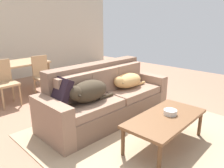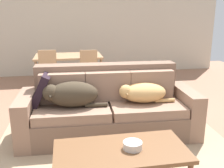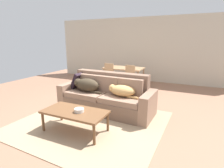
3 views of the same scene
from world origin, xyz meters
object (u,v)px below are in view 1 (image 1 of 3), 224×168
dog_on_left_cushion (88,91)px  throw_pillow_by_left_arm (58,92)px  couch (106,98)px  dog_on_right_cushion (127,81)px  coffee_table (165,120)px  dining_table (13,66)px  bowl_on_coffee_table (170,112)px  dining_chair_near_right (43,74)px  dining_chair_near_left (5,81)px

dog_on_left_cushion → throw_pillow_by_left_arm: 0.43m
couch → dog_on_right_cushion: (0.45, -0.11, 0.25)m
dog_on_left_cushion → coffee_table: size_ratio=0.65×
throw_pillow_by_left_arm → dog_on_left_cushion: bearing=-28.7°
dining_table → bowl_on_coffee_table: bearing=-82.2°
dog_on_right_cushion → dining_chair_near_right: bearing=107.3°
couch → dog_on_left_cushion: size_ratio=2.97×
dining_table → dining_chair_near_right: (0.40, -0.55, -0.17)m
couch → throw_pillow_by_left_arm: couch is taller
dining_chair_near_right → bowl_on_coffee_table: bearing=-83.6°
dining_table → dining_chair_near_left: bearing=-129.2°
dog_on_left_cushion → throw_pillow_by_left_arm: bearing=153.7°
dog_on_left_cushion → dog_on_right_cushion: bearing=3.1°
dog_on_right_cushion → coffee_table: dog_on_right_cushion is taller
dining_chair_near_left → dining_chair_near_right: 0.83m
bowl_on_coffee_table → dining_table: 3.71m
throw_pillow_by_left_arm → dog_on_right_cushion: bearing=-8.2°
dog_on_right_cushion → dining_table: dog_on_right_cushion is taller
dining_chair_near_left → coffee_table: bearing=-74.2°
coffee_table → bowl_on_coffee_table: bearing=-4.0°
dog_on_left_cushion → dog_on_right_cushion: dog_on_left_cushion is taller
couch → dining_table: (-0.48, 2.45, 0.30)m
dog_on_left_cushion → dining_chair_near_right: bearing=80.4°
dog_on_right_cushion → bowl_on_coffee_table: (-0.43, -1.11, -0.15)m
dog_on_left_cushion → dog_on_right_cushion: size_ratio=1.08×
throw_pillow_by_left_arm → bowl_on_coffee_table: bearing=-54.9°
dog_on_left_cushion → dining_chair_near_right: 2.08m
dog_on_left_cushion → couch: bearing=15.7°
couch → bowl_on_coffee_table: size_ratio=13.30×
dining_chair_near_left → dining_table: bearing=51.8°
couch → dining_table: size_ratio=1.68×
dining_table → dining_chair_near_right: 0.70m
couch → bowl_on_coffee_table: 1.22m
dining_table → dining_chair_near_right: dining_chair_near_right is taller
dining_chair_near_left → dog_on_right_cushion: bearing=-55.1°
dog_on_left_cushion → dining_table: dog_on_left_cushion is taller
throw_pillow_by_left_arm → dining_table: size_ratio=0.31×
coffee_table → dining_chair_near_left: dining_chair_near_left is taller
dining_chair_near_left → dog_on_left_cushion: bearing=-78.0°
bowl_on_coffee_table → dining_chair_near_right: bearing=92.0°
coffee_table → dining_chair_near_left: bearing=104.8°
couch → throw_pillow_by_left_arm: size_ratio=5.45×
dog_on_right_cushion → coffee_table: bearing=-113.6°
couch → dog_on_right_cushion: couch is taller
coffee_table → dining_chair_near_right: dining_chair_near_right is taller
couch → coffee_table: couch is taller
dog_on_left_cushion → dining_table: size_ratio=0.56×
dog_on_right_cushion → dining_chair_near_right: size_ratio=0.83×
bowl_on_coffee_table → dining_table: (-0.51, 3.67, 0.21)m
dog_on_right_cushion → throw_pillow_by_left_arm: 1.36m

